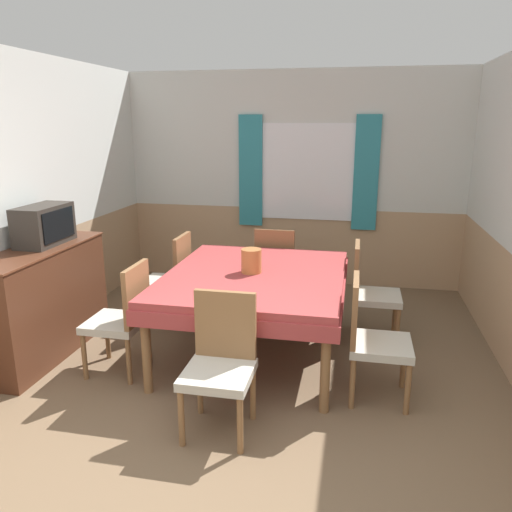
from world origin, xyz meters
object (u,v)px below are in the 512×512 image
(chair_left_near, at_px, (123,316))
(chair_head_near, at_px, (221,360))
(chair_head_window, at_px, (276,266))
(chair_right_near, at_px, (371,336))
(sideboard, at_px, (43,301))
(tv, at_px, (44,225))
(chair_right_far, at_px, (369,289))
(chair_left_far, at_px, (171,277))
(vase, at_px, (251,261))
(dining_table, at_px, (255,284))

(chair_left_near, distance_m, chair_head_near, 1.13)
(chair_head_near, height_order, chair_head_window, same)
(chair_right_near, height_order, sideboard, sideboard)
(tv, bearing_deg, chair_right_far, 14.70)
(chair_left_near, relative_size, sideboard, 0.64)
(chair_right_near, bearing_deg, chair_head_window, -149.43)
(chair_left_near, relative_size, chair_head_near, 1.00)
(chair_right_far, distance_m, chair_left_near, 2.22)
(chair_left_far, distance_m, tv, 1.30)
(tv, bearing_deg, chair_left_near, -21.32)
(chair_right_far, height_order, chair_head_window, same)
(chair_left_far, bearing_deg, chair_right_far, -90.00)
(chair_head_window, distance_m, vase, 1.16)
(vase, bearing_deg, chair_head_near, -88.19)
(dining_table, distance_m, chair_left_far, 1.12)
(chair_head_near, bearing_deg, chair_right_near, -149.18)
(chair_right_near, xyz_separation_m, vase, (-1.01, 0.54, 0.36))
(chair_right_near, distance_m, chair_head_window, 1.92)
(chair_left_near, xyz_separation_m, chair_left_far, (0.00, 1.07, 0.00))
(chair_head_window, bearing_deg, dining_table, -90.00)
(chair_left_near, bearing_deg, vase, -59.87)
(chair_left_far, distance_m, vase, 1.13)
(chair_right_near, relative_size, tv, 1.69)
(dining_table, distance_m, chair_head_near, 1.13)
(chair_head_window, relative_size, vase, 4.48)
(chair_right_far, height_order, chair_head_near, same)
(chair_head_window, bearing_deg, chair_right_far, -30.82)
(chair_head_near, distance_m, tv, 2.14)
(chair_head_near, height_order, chair_left_far, same)
(chair_left_far, height_order, sideboard, sideboard)
(chair_right_near, distance_m, tv, 2.90)
(chair_head_near, bearing_deg, tv, -26.58)
(chair_right_far, height_order, sideboard, sideboard)
(chair_right_near, height_order, chair_head_window, same)
(chair_right_near, bearing_deg, chair_left_far, -118.73)
(sideboard, distance_m, vase, 1.85)
(chair_head_near, xyz_separation_m, sideboard, (-1.81, 0.75, 0.00))
(tv, xyz_separation_m, vase, (1.79, 0.21, -0.28))
(chair_head_near, relative_size, vase, 4.48)
(chair_head_window, xyz_separation_m, chair_left_far, (-0.97, -0.58, 0.00))
(dining_table, bearing_deg, sideboard, -168.71)
(sideboard, xyz_separation_m, tv, (-0.01, 0.16, 0.64))
(chair_left_far, height_order, tv, tv)
(tv, bearing_deg, chair_left_far, 40.73)
(chair_head_window, bearing_deg, vase, -91.85)
(chair_right_near, bearing_deg, chair_left_near, -90.00)
(chair_left_near, bearing_deg, chair_left_far, 0.00)
(chair_right_far, xyz_separation_m, chair_left_far, (-1.95, 0.00, 0.00))
(chair_right_near, height_order, chair_left_near, same)
(dining_table, xyz_separation_m, chair_right_far, (0.97, 0.53, -0.16))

